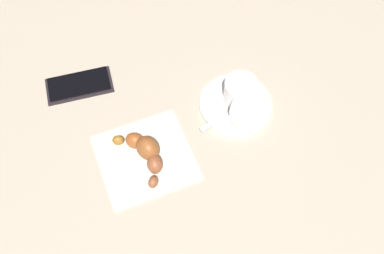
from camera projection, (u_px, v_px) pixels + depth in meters
name	position (u px, v px, depth m)	size (l,w,h in m)	color
ground_plane	(198.00, 138.00, 0.84)	(1.80, 1.80, 0.00)	#B4A491
saucer	(235.00, 104.00, 0.87)	(0.14, 0.14, 0.01)	white
espresso_cup	(240.00, 91.00, 0.85)	(0.08, 0.07, 0.05)	white
teaspoon	(235.00, 109.00, 0.86)	(0.12, 0.03, 0.01)	silver
sugar_packet	(246.00, 118.00, 0.85)	(0.06, 0.02, 0.01)	beige
napkin	(145.00, 157.00, 0.82)	(0.17, 0.16, 0.00)	silver
croissant	(145.00, 151.00, 0.80)	(0.08, 0.13, 0.05)	brown
cell_phone	(79.00, 85.00, 0.90)	(0.14, 0.09, 0.01)	black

